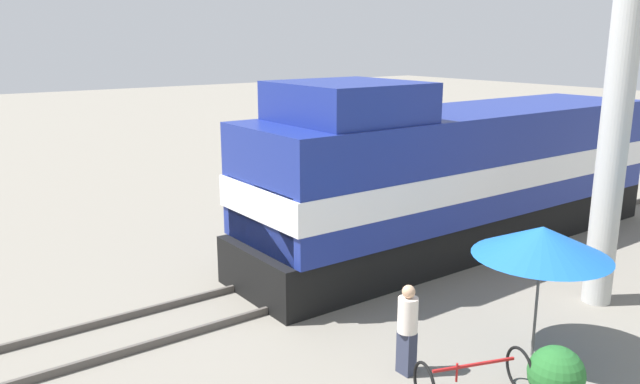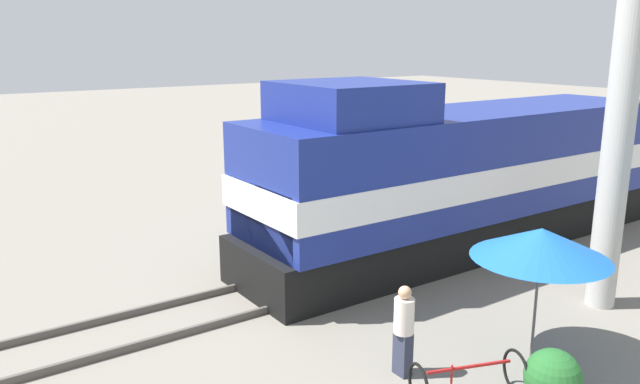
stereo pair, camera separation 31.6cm
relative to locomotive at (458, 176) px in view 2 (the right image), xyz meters
The scene contains 9 objects.
ground_plane 4.13m from the locomotive, 90.00° to the right, with size 120.00×120.00×0.00m, color slate.
rail_near 4.15m from the locomotive, 101.24° to the right, with size 0.08×28.49×0.15m, color #4C4742.
rail_far 4.15m from the locomotive, 78.76° to the right, with size 0.08×28.49×0.15m, color #4C4742.
locomotive is the anchor object (origin of this frame).
utility_pole 5.19m from the locomotive, ahead, with size 1.80×0.59×9.53m.
vendor_umbrella 6.03m from the locomotive, 33.87° to the right, with size 2.35×2.35×2.41m.
shrub_cluster 7.58m from the locomotive, 35.24° to the right, with size 0.88×0.88×0.88m, color #236028.
person_bystander 7.04m from the locomotive, 53.74° to the right, with size 0.34×0.34×1.59m.
bicycle 7.66m from the locomotive, 45.11° to the right, with size 1.27×1.86×0.74m.
Camera 2 is at (11.11, -8.53, 5.50)m, focal length 35.00 mm.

